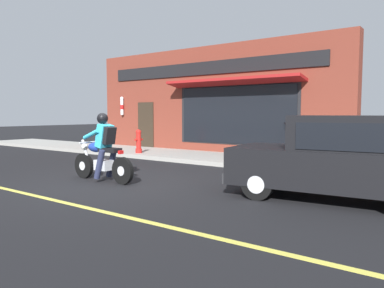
{
  "coord_description": "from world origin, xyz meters",
  "views": [
    {
      "loc": [
        -5.78,
        -6.52,
        1.6
      ],
      "look_at": [
        0.68,
        -1.77,
        0.95
      ],
      "focal_mm": 35.0,
      "sensor_mm": 36.0,
      "label": 1
    }
  ],
  "objects_px": {
    "motorcycle_with_rider": "(103,153)",
    "car_hatchback": "(337,159)",
    "fire_hydrant": "(139,141)",
    "trash_bin": "(317,149)"
  },
  "relations": [
    {
      "from": "motorcycle_with_rider",
      "to": "car_hatchback",
      "type": "xyz_separation_m",
      "value": [
        1.26,
        -5.02,
        0.09
      ]
    },
    {
      "from": "trash_bin",
      "to": "motorcycle_with_rider",
      "type": "bearing_deg",
      "value": 139.58
    },
    {
      "from": "fire_hydrant",
      "to": "motorcycle_with_rider",
      "type": "bearing_deg",
      "value": -145.11
    },
    {
      "from": "car_hatchback",
      "to": "trash_bin",
      "type": "distance_m",
      "value": 3.33
    },
    {
      "from": "trash_bin",
      "to": "fire_hydrant",
      "type": "xyz_separation_m",
      "value": [
        -0.14,
        6.56,
        -0.06
      ]
    },
    {
      "from": "car_hatchback",
      "to": "fire_hydrant",
      "type": "distance_m",
      "value": 8.43
    },
    {
      "from": "motorcycle_with_rider",
      "to": "fire_hydrant",
      "type": "xyz_separation_m",
      "value": [
        4.16,
        2.9,
        -0.11
      ]
    },
    {
      "from": "fire_hydrant",
      "to": "trash_bin",
      "type": "bearing_deg",
      "value": -88.74
    },
    {
      "from": "motorcycle_with_rider",
      "to": "car_hatchback",
      "type": "height_order",
      "value": "motorcycle_with_rider"
    },
    {
      "from": "trash_bin",
      "to": "fire_hydrant",
      "type": "distance_m",
      "value": 6.56
    }
  ]
}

